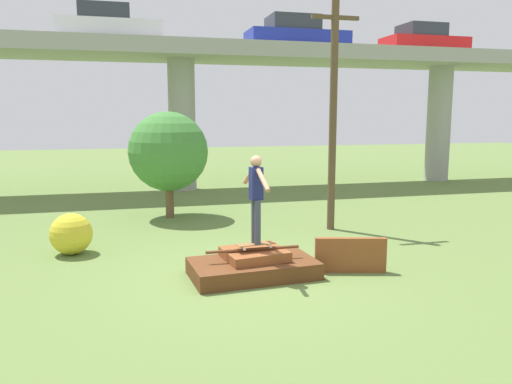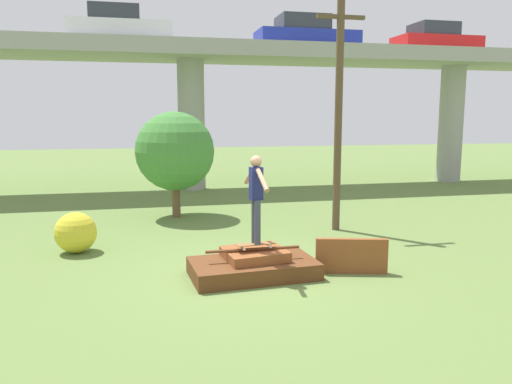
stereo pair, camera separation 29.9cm
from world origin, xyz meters
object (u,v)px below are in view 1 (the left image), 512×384
(skateboard, at_px, (256,244))
(tree_behind_left, at_px, (168,152))
(car_on_overpass_left, at_px, (296,35))
(skater, at_px, (256,193))
(bush_yellow_flowering, at_px, (71,234))
(car_on_overpass_far_right, at_px, (423,42))
(utility_pole, at_px, (333,110))
(car_on_overpass_right, at_px, (109,26))

(skateboard, xyz_separation_m, tree_behind_left, (-1.11, 6.14, 1.37))
(car_on_overpass_left, bearing_deg, skateboard, -112.23)
(skater, relative_size, tree_behind_left, 0.53)
(car_on_overpass_left, bearing_deg, skater, -112.23)
(skater, distance_m, bush_yellow_flowering, 4.57)
(car_on_overpass_left, height_order, car_on_overpass_far_right, car_on_overpass_far_right)
(utility_pole, height_order, bush_yellow_flowering, utility_pole)
(skateboard, xyz_separation_m, skater, (-0.00, -0.00, 1.00))
(car_on_overpass_far_right, relative_size, tree_behind_left, 1.20)
(skateboard, distance_m, tree_behind_left, 6.39)
(skater, height_order, bush_yellow_flowering, skater)
(car_on_overpass_left, height_order, tree_behind_left, car_on_overpass_left)
(car_on_overpass_far_right, bearing_deg, tree_behind_left, -153.84)
(skateboard, height_order, car_on_overpass_far_right, car_on_overpass_far_right)
(car_on_overpass_left, bearing_deg, car_on_overpass_far_right, 3.53)
(skater, bearing_deg, car_on_overpass_right, 103.40)
(skateboard, relative_size, bush_yellow_flowering, 0.84)
(utility_pole, distance_m, tree_behind_left, 5.06)
(car_on_overpass_far_right, xyz_separation_m, utility_pole, (-8.18, -8.73, -3.25))
(skateboard, height_order, car_on_overpass_left, car_on_overpass_left)
(skater, bearing_deg, bush_yellow_flowering, 144.37)
(skateboard, bearing_deg, skater, -161.57)
(skater, relative_size, utility_pole, 0.27)
(skater, relative_size, car_on_overpass_right, 0.43)
(car_on_overpass_left, height_order, bush_yellow_flowering, car_on_overpass_left)
(utility_pole, bearing_deg, car_on_overpass_far_right, 46.87)
(skateboard, bearing_deg, car_on_overpass_left, 67.77)
(car_on_overpass_right, bearing_deg, skater, -76.60)
(car_on_overpass_left, relative_size, bush_yellow_flowering, 4.61)
(skater, height_order, utility_pole, utility_pole)
(skateboard, bearing_deg, car_on_overpass_far_right, 47.43)
(skateboard, xyz_separation_m, utility_pole, (3.01, 3.45, 2.58))
(tree_behind_left, bearing_deg, utility_pole, -33.21)
(tree_behind_left, xyz_separation_m, bush_yellow_flowering, (-2.48, -3.57, -1.54))
(car_on_overpass_far_right, bearing_deg, skateboard, -132.57)
(skater, bearing_deg, skateboard, 18.43)
(skater, height_order, car_on_overpass_right, car_on_overpass_right)
(car_on_overpass_right, xyz_separation_m, tree_behind_left, (1.69, -5.60, -4.47))
(car_on_overpass_right, bearing_deg, bush_yellow_flowering, -94.95)
(skateboard, distance_m, utility_pole, 5.25)
(bush_yellow_flowering, bearing_deg, car_on_overpass_right, 85.05)
(car_on_overpass_far_right, bearing_deg, skater, -132.57)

